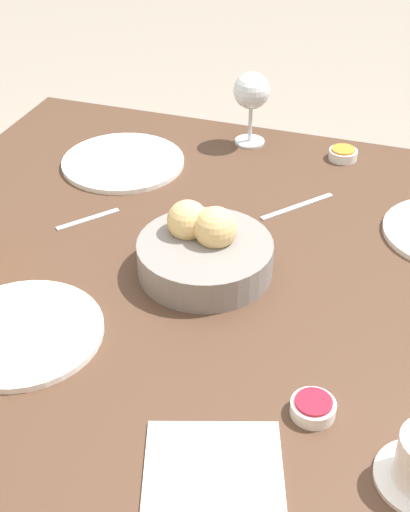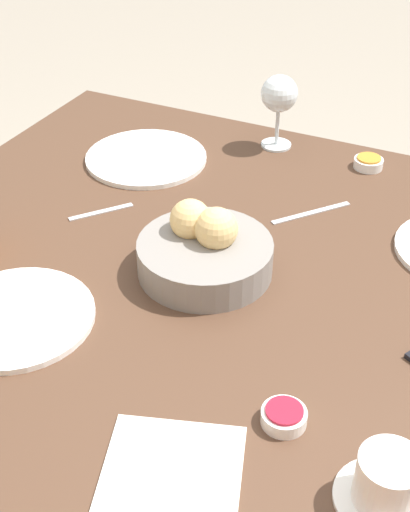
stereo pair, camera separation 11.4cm
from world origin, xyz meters
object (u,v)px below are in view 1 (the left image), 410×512
jam_bowl_berry (313,408)px  napkin (213,477)px  jam_bowl_honey (343,154)px  fork_silver (297,206)px  bread_basket (204,251)px  wine_glass (251,93)px  plate_far_center (23,332)px  spoon_coffee (88,219)px  plate_near_right (123,162)px

jam_bowl_berry → napkin: (0.09, 0.13, -0.01)m
jam_bowl_honey → fork_silver: bearing=77.6°
bread_basket → wine_glass: size_ratio=1.40×
jam_bowl_berry → fork_silver: jam_bowl_berry is taller
bread_basket → plate_far_center: bearing=49.6°
wine_glass → spoon_coffee: (0.19, 0.39, -0.11)m
plate_near_right → spoon_coffee: size_ratio=2.46×
wine_glass → fork_silver: (-0.15, 0.22, -0.11)m
jam_bowl_berry → jam_bowl_honey: 0.70m
bread_basket → napkin: size_ratio=1.06×
fork_silver → spoon_coffee: 0.38m
plate_near_right → jam_bowl_berry: (-0.50, 0.53, 0.01)m
bread_basket → plate_far_center: 0.31m
jam_bowl_berry → wine_glass: bearing=-68.4°
plate_near_right → fork_silver: (-0.37, 0.05, -0.00)m
jam_bowl_honey → napkin: bearing=89.3°
plate_far_center → jam_bowl_berry: jam_bowl_berry is taller
spoon_coffee → jam_bowl_honey: bearing=-136.3°
bread_basket → napkin: bearing=110.1°
spoon_coffee → bread_basket: bearing=163.1°
jam_bowl_berry → spoon_coffee: (0.47, -0.32, -0.01)m
plate_far_center → fork_silver: size_ratio=1.78×
fork_silver → spoon_coffee: same height
plate_far_center → spoon_coffee: plate_far_center is taller
plate_near_right → spoon_coffee: plate_near_right is taller
fork_silver → wine_glass: bearing=-55.5°
wine_glass → fork_silver: bearing=124.5°
plate_near_right → jam_bowl_berry: size_ratio=4.24×
plate_far_center → jam_bowl_berry: bearing=178.1°
jam_bowl_honey → plate_far_center: bearing=63.1°
fork_silver → spoon_coffee: size_ratio=1.30×
wine_glass → jam_bowl_berry: 0.77m
fork_silver → jam_bowl_berry: bearing=104.7°
bread_basket → jam_bowl_honey: bread_basket is taller
jam_bowl_berry → fork_silver: (0.13, -0.48, -0.01)m
jam_bowl_berry → plate_near_right: bearing=-46.9°
bread_basket → napkin: (-0.14, 0.38, -0.03)m
jam_bowl_berry → fork_silver: 0.50m
plate_far_center → fork_silver: (-0.30, -0.47, -0.00)m
jam_bowl_berry → plate_far_center: bearing=-1.9°
jam_bowl_berry → napkin: 0.16m
bread_basket → plate_near_right: (0.27, -0.29, -0.03)m
wine_glass → spoon_coffee: bearing=63.5°
wine_glass → jam_bowl_berry: wine_glass is taller
bread_basket → wine_glass: 0.47m
jam_bowl_berry → bread_basket: bearing=-47.3°
bread_basket → jam_bowl_berry: bread_basket is taller
bread_basket → fork_silver: 0.26m
fork_silver → plate_near_right: bearing=-7.6°
plate_far_center → napkin: plate_far_center is taller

